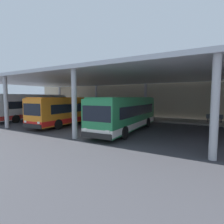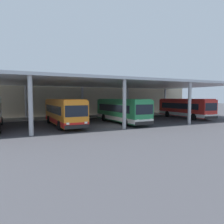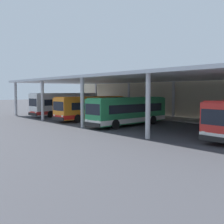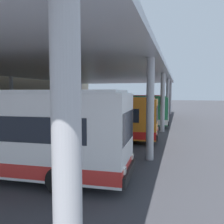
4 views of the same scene
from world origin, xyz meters
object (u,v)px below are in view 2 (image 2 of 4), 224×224
at_px(bus_middle_bay, 121,110).
at_px(bus_far_bay, 185,108).
at_px(bus_second_bay, 64,112).
at_px(bench_waiting, 132,112).
at_px(trash_bin, 146,111).

xyz_separation_m(bus_middle_bay, bus_far_bay, (12.52, 1.46, 0.00)).
height_order(bus_second_bay, bench_waiting, bus_second_bay).
distance_m(bus_far_bay, trash_bin, 8.49).
relative_size(bus_second_bay, bench_waiting, 5.91).
bearing_deg(bus_middle_bay, bench_waiting, 52.74).
distance_m(bus_second_bay, bus_middle_bay, 7.51).
xyz_separation_m(bus_second_bay, bus_far_bay, (20.03, 1.07, 0.00)).
bearing_deg(bus_second_bay, trash_bin, 27.19).
relative_size(bus_second_bay, bus_middle_bay, 1.00).
xyz_separation_m(bus_second_bay, trash_bin, (18.04, 9.27, -0.98)).
distance_m(bus_far_bay, bench_waiting, 9.68).
bearing_deg(trash_bin, bus_far_bay, -76.40).
height_order(bus_second_bay, bus_middle_bay, same).
height_order(bus_second_bay, bus_far_bay, same).
bearing_deg(bus_middle_bay, bus_second_bay, 176.98).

